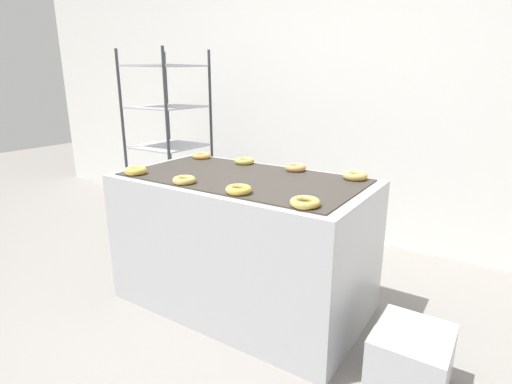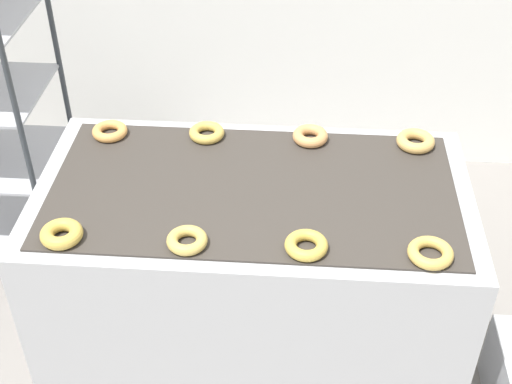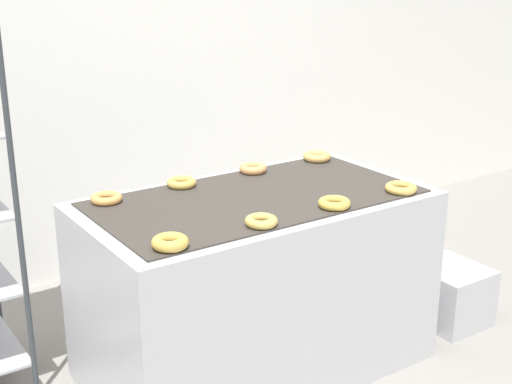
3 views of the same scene
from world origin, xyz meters
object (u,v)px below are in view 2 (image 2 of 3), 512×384
Objects in this scene: fryer_machine at (253,276)px; donut_near_midleft at (187,240)px; donut_near_midright at (306,245)px; donut_far_right at (416,141)px; donut_far_midleft at (207,133)px; donut_far_left at (110,131)px; donut_near_left at (62,234)px; donut_near_right at (430,253)px; donut_far_midright at (310,136)px.

donut_near_midleft is (-0.18, -0.31, 0.44)m from fryer_machine.
donut_near_midright is 0.95× the size of donut_far_right.
fryer_machine is 0.57m from donut_far_midleft.
donut_far_left is 1.16m from donut_far_right.
donut_near_midleft is 0.71m from donut_far_left.
donut_near_left is 0.95× the size of donut_far_right.
donut_far_midright is (-0.38, 0.62, 0.00)m from donut_near_right.
donut_far_midright is at bearing 58.16° from fryer_machine.
donut_far_midright is 0.94× the size of donut_far_right.
donut_far_midleft is at bearing 58.24° from donut_near_left.
fryer_machine is 11.31× the size of donut_far_midleft.
donut_far_midright is (0.19, 0.31, 0.44)m from fryer_machine.
donut_near_right is 0.73m from donut_far_midright.
donut_near_midright is at bearing -38.11° from donut_far_left.
donut_near_midright is 1.02× the size of donut_far_midright.
donut_near_right is at bearing -27.86° from donut_far_left.
donut_near_right is 1.05× the size of donut_far_left.
donut_far_right is at bearing 56.79° from donut_near_midright.
donut_near_midright reaches higher than donut_near_right.
donut_far_left is at bearing 141.89° from donut_near_midright.
donut_far_midright is at bearing 0.37° from donut_far_midleft.
donut_far_midleft is at bearing 122.91° from fryer_machine.
fryer_machine is 11.18× the size of donut_near_midright.
donut_near_left is 1.01× the size of donut_far_left.
fryer_machine is 11.74× the size of donut_near_midleft.
donut_near_midleft is 0.97× the size of donut_far_midright.
donut_near_right is at bearing -0.05° from donut_near_left.
donut_far_midleft is at bearing 141.20° from donut_near_right.
donut_far_right reaches higher than donut_far_midright.
donut_near_left is (-0.58, -0.31, 0.44)m from fryer_machine.
donut_far_midleft is (-0.77, 0.62, 0.00)m from donut_near_right.
donut_far_midleft is at bearing 179.73° from donut_far_right.
donut_near_right is 1.29m from donut_far_left.
fryer_machine is 11.25× the size of donut_near_left.
donut_far_midright is at bearing 1.35° from donut_far_left.
fryer_machine is at bearing 27.87° from donut_near_left.
donut_far_midright is at bearing 121.15° from donut_near_right.
donut_far_right is (1.17, 0.61, -0.00)m from donut_near_left.
donut_near_left reaches higher than donut_near_right.
donut_near_left is 0.73m from donut_far_midleft.
donut_far_left is (-1.14, 0.60, -0.00)m from donut_near_right.
fryer_machine is at bearing 59.01° from donut_near_midleft.
donut_near_right and donut_far_midleft have the same top height.
donut_near_midright is at bearing -123.21° from donut_far_right.
donut_near_midleft is 0.95× the size of donut_near_midright.
donut_near_midleft reaches higher than fryer_machine.
donut_near_left is 0.99× the size of donut_near_midright.
donut_far_right is (0.39, -0.01, 0.00)m from donut_far_midright.
donut_near_midright is at bearing 0.42° from donut_near_left.
donut_far_right is at bearing 27.69° from donut_near_left.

